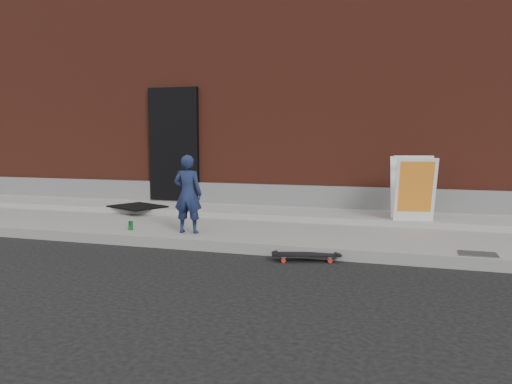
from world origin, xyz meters
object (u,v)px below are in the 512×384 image
(skateboard, at_px, (306,255))
(pizza_sign, at_px, (413,188))
(soda_can, at_px, (131,226))
(child, at_px, (188,194))

(skateboard, distance_m, pizza_sign, 2.54)
(soda_can, bearing_deg, pizza_sign, 21.28)
(child, distance_m, pizza_sign, 3.49)
(skateboard, xyz_separation_m, soda_can, (-2.79, 0.52, 0.14))
(pizza_sign, bearing_deg, skateboard, -121.15)
(skateboard, bearing_deg, child, 163.08)
(child, distance_m, soda_can, 1.05)
(skateboard, relative_size, pizza_sign, 0.85)
(pizza_sign, bearing_deg, soda_can, -158.72)
(skateboard, height_order, soda_can, soda_can)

